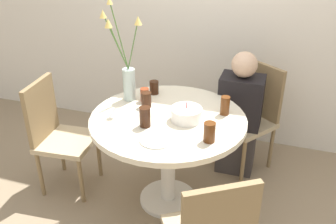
{
  "coord_description": "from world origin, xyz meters",
  "views": [
    {
      "loc": [
        0.7,
        -2.14,
        1.96
      ],
      "look_at": [
        0.0,
        0.0,
        0.77
      ],
      "focal_mm": 40.0,
      "sensor_mm": 36.0,
      "label": 1
    }
  ],
  "objects_px": {
    "side_plate": "(157,140)",
    "drink_glass_3": "(145,117)",
    "drink_glass_2": "(154,87)",
    "drink_glass_4": "(146,100)",
    "chair_left_flank": "(253,112)",
    "drink_glass_5": "(209,132)",
    "flower_vase": "(126,70)",
    "drink_glass_1": "(225,106)",
    "birthday_cake": "(186,114)",
    "chair_far_back": "(56,131)",
    "person_woman": "(239,118)",
    "drink_glass_0": "(145,95)"
  },
  "relations": [
    {
      "from": "birthday_cake",
      "to": "drink_glass_1",
      "type": "xyz_separation_m",
      "value": [
        0.23,
        0.17,
        0.02
      ]
    },
    {
      "from": "flower_vase",
      "to": "drink_glass_4",
      "type": "xyz_separation_m",
      "value": [
        0.17,
        -0.06,
        -0.18
      ]
    },
    {
      "from": "drink_glass_1",
      "to": "drink_glass_3",
      "type": "height_order",
      "value": "drink_glass_3"
    },
    {
      "from": "chair_far_back",
      "to": "chair_left_flank",
      "type": "bearing_deg",
      "value": -65.23
    },
    {
      "from": "side_plate",
      "to": "drink_glass_4",
      "type": "height_order",
      "value": "drink_glass_4"
    },
    {
      "from": "side_plate",
      "to": "drink_glass_3",
      "type": "bearing_deg",
      "value": 132.36
    },
    {
      "from": "chair_left_flank",
      "to": "drink_glass_0",
      "type": "xyz_separation_m",
      "value": [
        -0.76,
        -0.53,
        0.28
      ]
    },
    {
      "from": "drink_glass_3",
      "to": "drink_glass_4",
      "type": "relative_size",
      "value": 1.22
    },
    {
      "from": "drink_glass_4",
      "to": "side_plate",
      "type": "bearing_deg",
      "value": -61.25
    },
    {
      "from": "drink_glass_0",
      "to": "drink_glass_1",
      "type": "distance_m",
      "value": 0.6
    },
    {
      "from": "chair_far_back",
      "to": "drink_glass_2",
      "type": "distance_m",
      "value": 0.82
    },
    {
      "from": "side_plate",
      "to": "drink_glass_3",
      "type": "xyz_separation_m",
      "value": [
        -0.13,
        0.14,
        0.06
      ]
    },
    {
      "from": "birthday_cake",
      "to": "drink_glass_1",
      "type": "relative_size",
      "value": 1.59
    },
    {
      "from": "chair_far_back",
      "to": "drink_glass_0",
      "type": "relative_size",
      "value": 8.95
    },
    {
      "from": "birthday_cake",
      "to": "drink_glass_3",
      "type": "height_order",
      "value": "drink_glass_3"
    },
    {
      "from": "drink_glass_5",
      "to": "drink_glass_3",
      "type": "bearing_deg",
      "value": 173.3
    },
    {
      "from": "side_plate",
      "to": "birthday_cake",
      "type": "bearing_deg",
      "value": 70.83
    },
    {
      "from": "chair_far_back",
      "to": "flower_vase",
      "type": "xyz_separation_m",
      "value": [
        0.51,
        0.23,
        0.47
      ]
    },
    {
      "from": "side_plate",
      "to": "flower_vase",
      "type": "bearing_deg",
      "value": 130.3
    },
    {
      "from": "chair_left_flank",
      "to": "flower_vase",
      "type": "bearing_deg",
      "value": -112.11
    },
    {
      "from": "drink_glass_4",
      "to": "drink_glass_5",
      "type": "xyz_separation_m",
      "value": [
        0.53,
        -0.32,
        0.01
      ]
    },
    {
      "from": "chair_far_back",
      "to": "person_woman",
      "type": "distance_m",
      "value": 1.45
    },
    {
      "from": "drink_glass_4",
      "to": "birthday_cake",
      "type": "bearing_deg",
      "value": -18.31
    },
    {
      "from": "drink_glass_0",
      "to": "drink_glass_1",
      "type": "height_order",
      "value": "drink_glass_1"
    },
    {
      "from": "drink_glass_3",
      "to": "drink_glass_5",
      "type": "xyz_separation_m",
      "value": [
        0.44,
        -0.05,
        -0.0
      ]
    },
    {
      "from": "side_plate",
      "to": "drink_glass_0",
      "type": "bearing_deg",
      "value": 118.68
    },
    {
      "from": "drink_glass_1",
      "to": "birthday_cake",
      "type": "bearing_deg",
      "value": -143.32
    },
    {
      "from": "flower_vase",
      "to": "drink_glass_2",
      "type": "height_order",
      "value": "flower_vase"
    },
    {
      "from": "flower_vase",
      "to": "side_plate",
      "type": "height_order",
      "value": "flower_vase"
    },
    {
      "from": "chair_far_back",
      "to": "birthday_cake",
      "type": "xyz_separation_m",
      "value": [
        1.01,
        0.07,
        0.28
      ]
    },
    {
      "from": "birthday_cake",
      "to": "drink_glass_3",
      "type": "relative_size",
      "value": 1.55
    },
    {
      "from": "chair_far_back",
      "to": "person_woman",
      "type": "relative_size",
      "value": 0.85
    },
    {
      "from": "drink_glass_1",
      "to": "drink_glass_3",
      "type": "distance_m",
      "value": 0.57
    },
    {
      "from": "drink_glass_2",
      "to": "drink_glass_4",
      "type": "bearing_deg",
      "value": -83.98
    },
    {
      "from": "drink_glass_5",
      "to": "drink_glass_2",
      "type": "bearing_deg",
      "value": 135.57
    },
    {
      "from": "chair_left_flank",
      "to": "chair_far_back",
      "type": "distance_m",
      "value": 1.6
    },
    {
      "from": "drink_glass_2",
      "to": "drink_glass_4",
      "type": "distance_m",
      "value": 0.23
    },
    {
      "from": "flower_vase",
      "to": "drink_glass_0",
      "type": "height_order",
      "value": "flower_vase"
    },
    {
      "from": "flower_vase",
      "to": "drink_glass_4",
      "type": "bearing_deg",
      "value": -18.22
    },
    {
      "from": "chair_far_back",
      "to": "drink_glass_3",
      "type": "height_order",
      "value": "chair_far_back"
    },
    {
      "from": "drink_glass_0",
      "to": "drink_glass_5",
      "type": "height_order",
      "value": "drink_glass_5"
    },
    {
      "from": "chair_left_flank",
      "to": "flower_vase",
      "type": "distance_m",
      "value": 1.14
    },
    {
      "from": "chair_far_back",
      "to": "flower_vase",
      "type": "height_order",
      "value": "flower_vase"
    },
    {
      "from": "flower_vase",
      "to": "chair_left_flank",
      "type": "bearing_deg",
      "value": 32.09
    },
    {
      "from": "drink_glass_1",
      "to": "drink_glass_2",
      "type": "relative_size",
      "value": 1.3
    },
    {
      "from": "chair_left_flank",
      "to": "birthday_cake",
      "type": "xyz_separation_m",
      "value": [
        -0.38,
        -0.72,
        0.28
      ]
    },
    {
      "from": "birthday_cake",
      "to": "drink_glass_4",
      "type": "relative_size",
      "value": 1.89
    },
    {
      "from": "chair_left_flank",
      "to": "drink_glass_3",
      "type": "height_order",
      "value": "chair_left_flank"
    },
    {
      "from": "flower_vase",
      "to": "drink_glass_1",
      "type": "relative_size",
      "value": 5.73
    },
    {
      "from": "drink_glass_3",
      "to": "drink_glass_5",
      "type": "height_order",
      "value": "drink_glass_3"
    }
  ]
}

